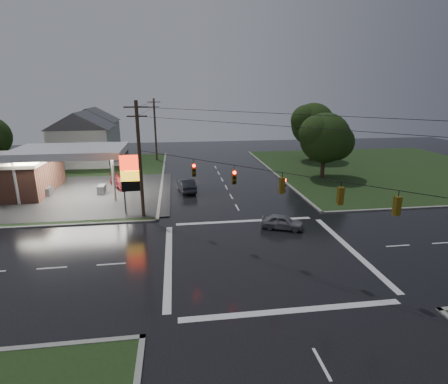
{
  "coord_description": "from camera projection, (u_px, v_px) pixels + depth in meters",
  "views": [
    {
      "loc": [
        -6.15,
        -23.19,
        11.89
      ],
      "look_at": [
        -1.98,
        6.79,
        3.0
      ],
      "focal_mm": 28.0,
      "sensor_mm": 36.0,
      "label": 1
    }
  ],
  "objects": [
    {
      "name": "utility_pole_nw",
      "position": [
        140.0,
        159.0,
        32.36
      ],
      "size": [
        2.2,
        0.32,
        11.0
      ],
      "color": "#382619",
      "rests_on": "ground"
    },
    {
      "name": "house_far",
      "position": [
        93.0,
        130.0,
        67.67
      ],
      "size": [
        11.05,
        8.48,
        8.6
      ],
      "color": "silver",
      "rests_on": "ground"
    },
    {
      "name": "ground",
      "position": [
        263.0,
        254.0,
        26.2
      ],
      "size": [
        120.0,
        120.0,
        0.0
      ],
      "primitive_type": "plane",
      "color": "black",
      "rests_on": "ground"
    },
    {
      "name": "utility_pole_n",
      "position": [
        155.0,
        129.0,
        59.51
      ],
      "size": [
        2.2,
        0.32,
        10.5
      ],
      "color": "#382619",
      "rests_on": "ground"
    },
    {
      "name": "house_near",
      "position": [
        83.0,
        138.0,
        56.4
      ],
      "size": [
        11.05,
        8.48,
        8.6
      ],
      "color": "silver",
      "rests_on": "ground"
    },
    {
      "name": "pylon_sign",
      "position": [
        131.0,
        175.0,
        33.66
      ],
      "size": [
        2.0,
        0.35,
        6.0
      ],
      "color": "#59595E",
      "rests_on": "ground"
    },
    {
      "name": "car_north",
      "position": [
        186.0,
        185.0,
        42.32
      ],
      "size": [
        2.33,
        4.93,
        1.56
      ],
      "primitive_type": "imported",
      "rotation": [
        0.0,
        0.0,
        3.29
      ],
      "color": "#21242A",
      "rests_on": "ground"
    },
    {
      "name": "grass_ne",
      "position": [
        385.0,
        169.0,
        54.33
      ],
      "size": [
        36.0,
        36.0,
        0.08
      ],
      "primitive_type": "cube",
      "color": "#1F2F15",
      "rests_on": "ground"
    },
    {
      "name": "gas_station",
      "position": [
        8.0,
        173.0,
        40.81
      ],
      "size": [
        26.2,
        18.0,
        5.6
      ],
      "color": "#2D2D2D",
      "rests_on": "ground"
    },
    {
      "name": "tree_ne_near",
      "position": [
        326.0,
        138.0,
        47.4
      ],
      "size": [
        7.99,
        6.8,
        8.98
      ],
      "color": "black",
      "rests_on": "ground"
    },
    {
      "name": "car_crossing",
      "position": [
        282.0,
        222.0,
        30.94
      ],
      "size": [
        4.01,
        2.82,
        1.27
      ],
      "primitive_type": "imported",
      "rotation": [
        0.0,
        0.0,
        1.17
      ],
      "color": "slate",
      "rests_on": "ground"
    },
    {
      "name": "grass_nw",
      "position": [
        30.0,
        180.0,
        47.46
      ],
      "size": [
        36.0,
        36.0,
        0.08
      ],
      "primitive_type": "cube",
      "color": "#1F2F15",
      "rests_on": "ground"
    },
    {
      "name": "traffic_signals",
      "position": [
        266.0,
        170.0,
        24.36
      ],
      "size": [
        26.87,
        26.87,
        1.47
      ],
      "color": "black",
      "rests_on": "ground"
    },
    {
      "name": "car_pump",
      "position": [
        122.0,
        182.0,
        43.95
      ],
      "size": [
        3.98,
        5.44,
        1.46
      ],
      "primitive_type": "imported",
      "rotation": [
        0.0,
        0.0,
        0.43
      ],
      "color": "maroon",
      "rests_on": "ground"
    },
    {
      "name": "tree_ne_far",
      "position": [
        314.0,
        125.0,
        59.03
      ],
      "size": [
        8.46,
        7.2,
        9.8
      ],
      "color": "black",
      "rests_on": "ground"
    }
  ]
}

